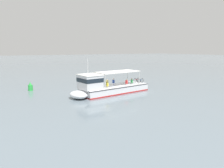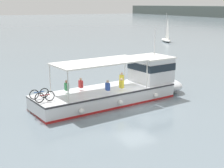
# 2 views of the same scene
# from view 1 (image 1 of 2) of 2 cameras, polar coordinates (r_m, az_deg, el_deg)

# --- Properties ---
(ground_plane) EXTENTS (400.00, 400.00, 0.00)m
(ground_plane) POSITION_cam_1_polar(r_m,az_deg,el_deg) (31.83, -3.27, -2.25)
(ground_plane) COLOR slate
(ferry_main) EXTENTS (4.76, 13.02, 5.32)m
(ferry_main) POSITION_cam_1_polar(r_m,az_deg,el_deg) (30.22, -1.52, -0.91)
(ferry_main) COLOR silver
(ferry_main) RESTS_ON ground
(channel_buoy) EXTENTS (0.70, 0.70, 1.40)m
(channel_buoy) POSITION_cam_1_polar(r_m,az_deg,el_deg) (35.40, -21.44, -0.77)
(channel_buoy) COLOR green
(channel_buoy) RESTS_ON ground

